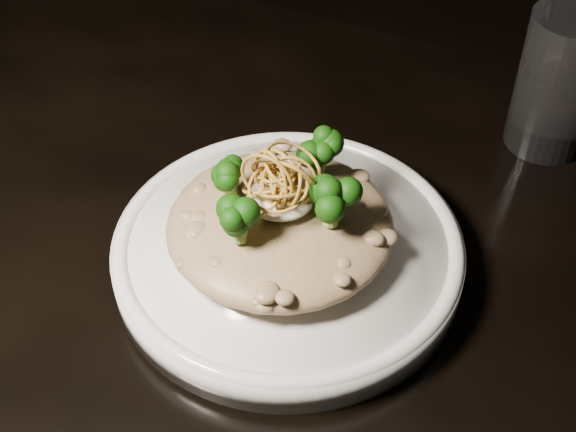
# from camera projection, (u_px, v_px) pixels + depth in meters

# --- Properties ---
(table) EXTENTS (1.10, 0.80, 0.75)m
(table) POSITION_uv_depth(u_px,v_px,m) (299.00, 375.00, 0.66)
(table) COLOR black
(table) RESTS_ON ground
(plate) EXTENTS (0.27, 0.27, 0.03)m
(plate) POSITION_uv_depth(u_px,v_px,m) (288.00, 254.00, 0.63)
(plate) COLOR silver
(plate) RESTS_ON table
(risotto) EXTENTS (0.17, 0.17, 0.04)m
(risotto) POSITION_uv_depth(u_px,v_px,m) (280.00, 225.00, 0.60)
(risotto) COLOR brown
(risotto) RESTS_ON plate
(broccoli) EXTENTS (0.14, 0.14, 0.05)m
(broccoli) POSITION_uv_depth(u_px,v_px,m) (283.00, 180.00, 0.57)
(broccoli) COLOR black
(broccoli) RESTS_ON risotto
(cheese) EXTENTS (0.05, 0.05, 0.01)m
(cheese) POSITION_uv_depth(u_px,v_px,m) (280.00, 197.00, 0.59)
(cheese) COLOR silver
(cheese) RESTS_ON risotto
(shallots) EXTENTS (0.05, 0.05, 0.03)m
(shallots) POSITION_uv_depth(u_px,v_px,m) (285.00, 178.00, 0.57)
(shallots) COLOR brown
(shallots) RESTS_ON cheese
(drinking_glass) EXTENTS (0.10, 0.10, 0.13)m
(drinking_glass) POSITION_uv_depth(u_px,v_px,m) (559.00, 82.00, 0.71)
(drinking_glass) COLOR silver
(drinking_glass) RESTS_ON table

